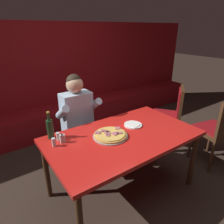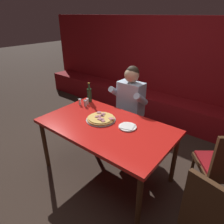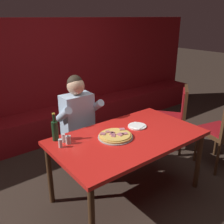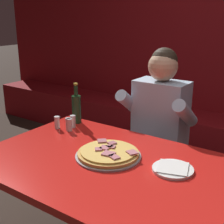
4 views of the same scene
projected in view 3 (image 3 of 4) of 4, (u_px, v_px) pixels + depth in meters
The scene contains 13 objects.
ground_plane at pixel (127, 193), 2.89m from camera, with size 24.00×24.00×0.00m, color #33261E.
booth_wall_panel at pixel (42, 78), 4.15m from camera, with size 6.80×0.16×1.90m, color maroon.
booth_bench at pixel (54, 124), 4.18m from camera, with size 6.46×0.48×0.46m, color maroon.
main_dining_table at pixel (128, 142), 2.64m from camera, with size 1.59×0.93×0.74m.
pizza at pixel (115, 136), 2.58m from camera, with size 0.37×0.37×0.05m.
plate_white_paper at pixel (137, 126), 2.83m from camera, with size 0.21×0.21×0.02m.
beer_bottle at pixel (55, 130), 2.50m from camera, with size 0.07×0.07×0.29m.
shaker_black_pepper at pixel (60, 144), 2.38m from camera, with size 0.04×0.04×0.09m.
shaker_parmesan at pixel (63, 139), 2.48m from camera, with size 0.04×0.04×0.09m.
shaker_oregano at pixel (69, 140), 2.45m from camera, with size 0.04×0.04×0.09m.
shaker_red_pepper_flakes at pixel (67, 140), 2.44m from camera, with size 0.04×0.04×0.09m.
diner_seated_blue_shirt at pixel (81, 122), 3.04m from camera, with size 0.53×0.53×1.27m.
dining_chair_near_left at pixel (175, 114), 3.68m from camera, with size 0.62×0.62×0.98m.
Camera 3 is at (-1.57, -1.76, 1.92)m, focal length 40.00 mm.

